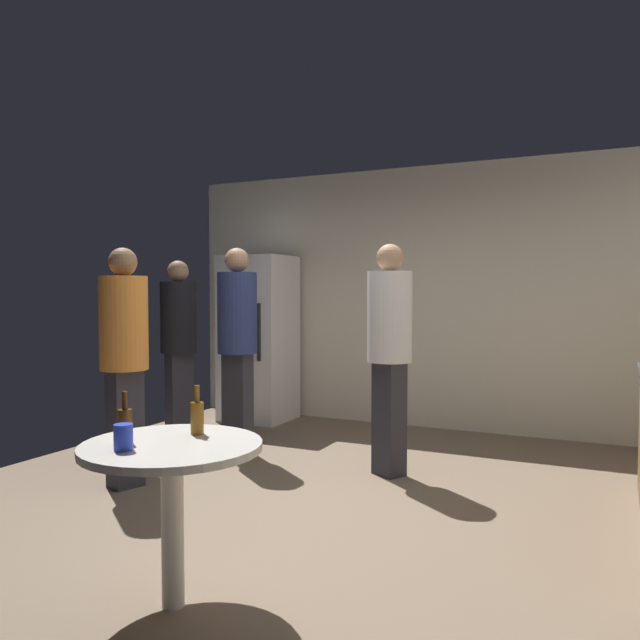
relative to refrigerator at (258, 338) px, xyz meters
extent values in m
cube|color=#7A6651|center=(1.73, -2.20, -0.95)|extent=(5.20, 5.20, 0.10)
cube|color=silver|center=(1.73, 0.43, 0.45)|extent=(5.32, 0.06, 2.70)
cube|color=white|center=(0.00, 0.00, 0.00)|extent=(0.70, 0.65, 1.80)
cube|color=#262628|center=(0.21, -0.34, 0.09)|extent=(0.03, 0.03, 0.60)
cylinder|color=beige|center=(1.79, -3.71, -0.55)|extent=(0.10, 0.10, 0.70)
cylinder|color=beige|center=(1.79, -3.71, -0.18)|extent=(0.80, 0.80, 0.03)
cylinder|color=#8C5919|center=(1.79, -3.52, -0.09)|extent=(0.06, 0.06, 0.15)
cylinder|color=#8C5919|center=(1.79, -3.52, 0.02)|extent=(0.02, 0.02, 0.08)
cylinder|color=#593314|center=(1.61, -3.80, -0.09)|extent=(0.06, 0.06, 0.15)
cylinder|color=#593314|center=(1.61, -3.80, 0.02)|extent=(0.02, 0.02, 0.08)
cylinder|color=blue|center=(1.69, -3.90, -0.11)|extent=(0.08, 0.08, 0.11)
cube|color=#2D2D38|center=(-0.01, -2.05, -0.47)|extent=(0.24, 0.27, 0.85)
cylinder|color=olive|center=(-0.01, -2.05, 0.29)|extent=(0.44, 0.44, 0.68)
sphere|color=#D8AD8C|center=(-0.01, -2.05, 0.73)|extent=(0.20, 0.20, 0.20)
cube|color=#2D2D38|center=(0.37, -2.48, -0.48)|extent=(0.23, 0.26, 0.85)
cylinder|color=orange|center=(0.37, -2.48, 0.28)|extent=(0.43, 0.43, 0.67)
sphere|color=#8C6647|center=(0.37, -2.48, 0.72)|extent=(0.20, 0.20, 0.20)
cube|color=#2D2D38|center=(0.61, -1.36, -0.46)|extent=(0.22, 0.17, 0.88)
cylinder|color=navy|center=(0.61, -1.36, 0.33)|extent=(0.35, 0.35, 0.70)
sphere|color=tan|center=(0.61, -1.36, 0.78)|extent=(0.21, 0.21, 0.21)
cube|color=#2D2D38|center=(-0.17, -1.17, -0.48)|extent=(0.25, 0.27, 0.84)
cylinder|color=black|center=(-0.17, -1.17, 0.27)|extent=(0.45, 0.45, 0.66)
sphere|color=tan|center=(-0.17, -1.17, 0.70)|extent=(0.20, 0.20, 0.20)
cube|color=#2D2D38|center=(1.99, -1.38, -0.46)|extent=(0.27, 0.25, 0.87)
cylinder|color=white|center=(1.99, -1.38, 0.32)|extent=(0.46, 0.46, 0.69)
sphere|color=tan|center=(1.99, -1.38, 0.76)|extent=(0.21, 0.21, 0.21)
camera|label=1|loc=(3.56, -5.90, 0.50)|focal=35.15mm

